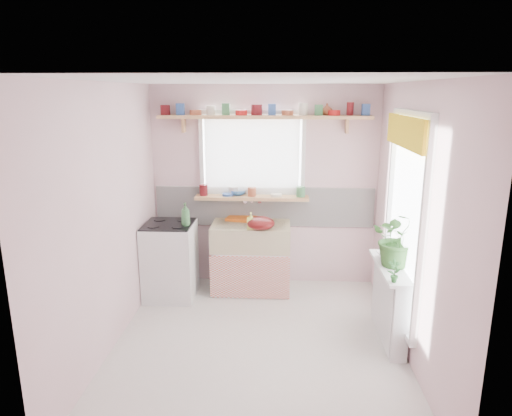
{
  "coord_description": "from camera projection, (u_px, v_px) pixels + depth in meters",
  "views": [
    {
      "loc": [
        0.2,
        -4.0,
        2.4
      ],
      "look_at": [
        -0.05,
        0.55,
        1.24
      ],
      "focal_mm": 32.0,
      "sensor_mm": 36.0,
      "label": 1
    }
  ],
  "objects": [
    {
      "name": "herb_pot",
      "position": [
        394.0,
        271.0,
        4.0
      ],
      "size": [
        0.12,
        0.09,
        0.21
      ],
      "primitive_type": "imported",
      "rotation": [
        0.0,
        0.0,
        0.09
      ],
      "color": "#266027",
      "rests_on": "radiator_ledge"
    },
    {
      "name": "windowsill",
      "position": [
        252.0,
        198.0,
        5.63
      ],
      "size": [
        1.4,
        0.22,
        0.04
      ],
      "primitive_type": "cube",
      "color": "tan",
      "rests_on": "room"
    },
    {
      "name": "colander",
      "position": [
        261.0,
        223.0,
        5.31
      ],
      "size": [
        0.38,
        0.38,
        0.15
      ],
      "primitive_type": "ellipsoid",
      "rotation": [
        0.0,
        0.0,
        0.19
      ],
      "color": "#5D1011",
      "rests_on": "sink_unit"
    },
    {
      "name": "room",
      "position": [
        323.0,
        191.0,
        4.93
      ],
      "size": [
        3.2,
        3.2,
        3.2
      ],
      "color": "silver",
      "rests_on": "ground"
    },
    {
      "name": "cooker_bottle",
      "position": [
        185.0,
        214.0,
        5.21
      ],
      "size": [
        0.12,
        0.12,
        0.27
      ],
      "primitive_type": "imported",
      "rotation": [
        0.0,
        0.0,
        -0.14
      ],
      "color": "#3B7742",
      "rests_on": "cooker"
    },
    {
      "name": "soap_bottle_sink",
      "position": [
        251.0,
        221.0,
        5.31
      ],
      "size": [
        0.09,
        0.09,
        0.2
      ],
      "primitive_type": "imported",
      "rotation": [
        0.0,
        0.0,
        -0.01
      ],
      "color": "#E8FE71",
      "rests_on": "sink_unit"
    },
    {
      "name": "cooker",
      "position": [
        170.0,
        260.0,
        5.44
      ],
      "size": [
        0.58,
        0.58,
        0.93
      ],
      "color": "white",
      "rests_on": "ground"
    },
    {
      "name": "fruit_bowl",
      "position": [
        392.0,
        256.0,
        4.58
      ],
      "size": [
        0.37,
        0.37,
        0.07
      ],
      "primitive_type": "imported",
      "rotation": [
        0.0,
        0.0,
        0.42
      ],
      "color": "silver",
      "rests_on": "radiator_ledge"
    },
    {
      "name": "fruit",
      "position": [
        393.0,
        250.0,
        4.57
      ],
      "size": [
        0.2,
        0.14,
        0.1
      ],
      "color": "orange",
      "rests_on": "fruit_bowl"
    },
    {
      "name": "sill_crockery",
      "position": [
        252.0,
        192.0,
        5.61
      ],
      "size": [
        1.35,
        0.11,
        0.12
      ],
      "color": "#590F14",
      "rests_on": "windowsill"
    },
    {
      "name": "sill_bowl",
      "position": [
        238.0,
        192.0,
        5.69
      ],
      "size": [
        0.22,
        0.22,
        0.06
      ],
      "primitive_type": "imported",
      "rotation": [
        0.0,
        0.0,
        0.1
      ],
      "color": "#3870B7",
      "rests_on": "windowsill"
    },
    {
      "name": "sill_cup",
      "position": [
        234.0,
        191.0,
        5.69
      ],
      "size": [
        0.14,
        0.14,
        0.1
      ],
      "primitive_type": "imported",
      "rotation": [
        0.0,
        0.0,
        0.06
      ],
      "color": "beige",
      "rests_on": "windowsill"
    },
    {
      "name": "radiator_ledge",
      "position": [
        390.0,
        302.0,
        4.5
      ],
      "size": [
        0.22,
        0.95,
        0.78
      ],
      "color": "white",
      "rests_on": "ground"
    },
    {
      "name": "shelf_vase",
      "position": [
        327.0,
        109.0,
        5.37
      ],
      "size": [
        0.16,
        0.16,
        0.14
      ],
      "primitive_type": "imported",
      "rotation": [
        0.0,
        0.0,
        0.29
      ],
      "color": "#9F4D31",
      "rests_on": "pine_shelf"
    },
    {
      "name": "shelf_crockery",
      "position": [
        264.0,
        111.0,
        5.36
      ],
      "size": [
        2.47,
        0.11,
        0.12
      ],
      "color": "#590F14",
      "rests_on": "pine_shelf"
    },
    {
      "name": "dish_tray",
      "position": [
        242.0,
        218.0,
        5.73
      ],
      "size": [
        0.4,
        0.34,
        0.04
      ],
      "primitive_type": "cube",
      "rotation": [
        0.0,
        0.0,
        -0.22
      ],
      "color": "orange",
      "rests_on": "sink_unit"
    },
    {
      "name": "jade_plant",
      "position": [
        398.0,
        238.0,
        4.34
      ],
      "size": [
        0.54,
        0.48,
        0.55
      ],
      "primitive_type": "imported",
      "rotation": [
        0.0,
        0.0,
        -0.1
      ],
      "color": "#315F26",
      "rests_on": "radiator_ledge"
    },
    {
      "name": "pine_shelf",
      "position": [
        264.0,
        117.0,
        5.37
      ],
      "size": [
        2.52,
        0.24,
        0.04
      ],
      "primitive_type": "cube",
      "color": "tan",
      "rests_on": "room"
    },
    {
      "name": "sink_unit",
      "position": [
        251.0,
        257.0,
        5.63
      ],
      "size": [
        0.95,
        0.65,
        1.11
      ],
      "color": "white",
      "rests_on": "ground"
    }
  ]
}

